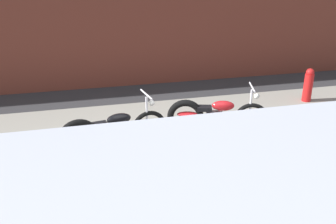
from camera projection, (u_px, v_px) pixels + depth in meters
The scene contains 5 objects.
ground_plane at pixel (188, 175), 5.83m from camera, with size 80.00×80.00×0.00m, color #2D2D30.
sidewalk_slab at pixel (163, 130), 7.41m from camera, with size 36.00×3.50×0.01m, color gray.
motorcycle_black at pixel (107, 132), 6.39m from camera, with size 2.00×0.61×1.03m.
motorcycle_red at pixel (210, 116), 7.10m from camera, with size 1.95×0.81×1.03m.
fire_hydrant at pixel (308, 85), 8.90m from camera, with size 0.22×0.22×0.84m.
Camera 1 is at (-1.53, -4.80, 3.13)m, focal length 38.40 mm.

